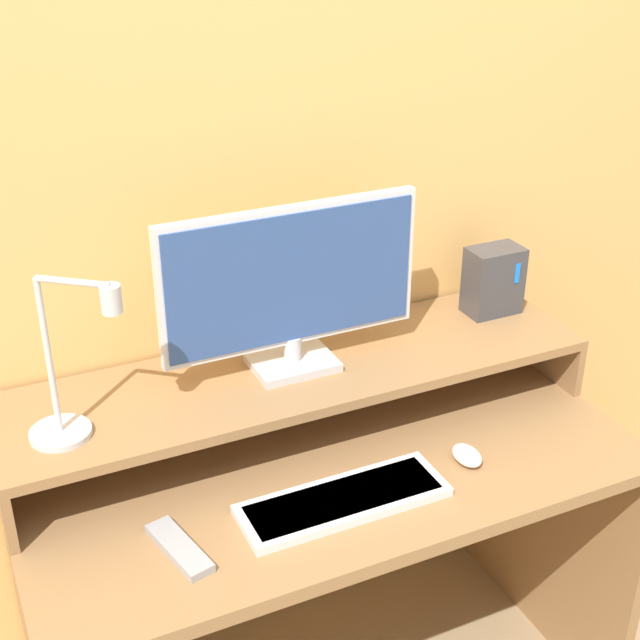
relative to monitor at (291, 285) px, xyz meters
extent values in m
cube|color=#E5AD60|center=(0.01, 0.19, 0.21)|extent=(6.00, 0.05, 2.50)
cube|color=olive|center=(0.01, -0.16, -0.35)|extent=(1.26, 0.62, 0.03)
cube|color=olive|center=(0.63, -0.16, -0.70)|extent=(0.03, 0.62, 0.68)
cube|color=olive|center=(0.63, -0.01, -0.27)|extent=(0.02, 0.33, 0.12)
cube|color=olive|center=(0.01, -0.01, -0.20)|extent=(1.26, 0.33, 0.02)
cube|color=#BCBCC1|center=(0.00, 0.00, -0.18)|extent=(0.17, 0.13, 0.02)
cylinder|color=#BCBCC1|center=(0.00, 0.00, -0.15)|extent=(0.04, 0.04, 0.05)
cube|color=silver|center=(0.00, 0.00, 0.02)|extent=(0.55, 0.02, 0.30)
cube|color=#2D4C8C|center=(0.00, -0.01, 0.02)|extent=(0.53, 0.01, 0.27)
cylinder|color=silver|center=(-0.49, -0.05, -0.18)|extent=(0.11, 0.11, 0.01)
cylinder|color=silver|center=(-0.49, -0.05, -0.02)|extent=(0.01, 0.01, 0.31)
cylinder|color=silver|center=(-0.44, -0.10, 0.13)|extent=(0.11, 0.09, 0.01)
cylinder|color=silver|center=(-0.39, -0.14, 0.11)|extent=(0.04, 0.04, 0.05)
cube|color=#3D3D42|center=(0.53, 0.04, -0.11)|extent=(0.13, 0.08, 0.16)
cube|color=#1972F2|center=(0.56, 0.00, -0.08)|extent=(0.01, 0.00, 0.05)
cube|color=silver|center=(-0.03, -0.30, -0.32)|extent=(0.41, 0.13, 0.02)
cube|color=#AFAFB3|center=(-0.03, -0.30, -0.32)|extent=(0.37, 0.11, 0.01)
ellipsoid|color=white|center=(0.26, -0.28, -0.32)|extent=(0.05, 0.08, 0.03)
cube|color=#99999E|center=(-0.35, -0.29, -0.32)|extent=(0.08, 0.17, 0.02)
camera|label=1|loc=(-0.64, -1.50, 0.75)|focal=50.00mm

